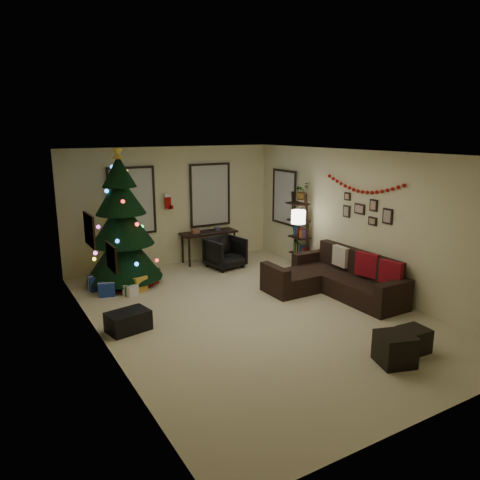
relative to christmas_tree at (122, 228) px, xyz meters
name	(u,v)px	position (x,y,z in m)	size (l,w,h in m)	color
floor	(253,313)	(1.44, -2.62, -1.17)	(7.00, 7.00, 0.00)	beige
ceiling	(254,153)	(1.44, -2.62, 1.53)	(7.00, 7.00, 0.00)	white
wall_back	(172,206)	(1.44, 0.88, 0.18)	(5.00, 5.00, 0.00)	beige
wall_front	(435,304)	(1.44, -6.12, 0.18)	(5.00, 5.00, 0.00)	beige
wall_left	(100,257)	(-1.06, -2.62, 0.18)	(7.00, 7.00, 0.00)	beige
wall_right	(363,221)	(3.94, -2.62, 0.18)	(7.00, 7.00, 0.00)	beige
window_back_left	(132,201)	(0.49, 0.85, 0.38)	(1.05, 0.06, 1.50)	#728CB2
window_back_right	(210,195)	(2.39, 0.85, 0.38)	(1.05, 0.06, 1.50)	#728CB2
window_right_wall	(285,197)	(3.91, -0.07, 0.33)	(0.06, 0.90, 1.30)	#728CB2
christmas_tree	(122,228)	(0.00, 0.00, 0.00)	(1.52, 1.52, 2.82)	black
presents	(129,283)	(-0.03, -0.34, -1.05)	(1.50, 1.01, 0.30)	navy
sofa	(335,280)	(3.31, -2.59, -0.90)	(1.69, 2.47, 0.82)	black
pillow_red_a	(391,273)	(3.65, -3.62, -0.53)	(0.11, 0.41, 0.41)	maroon
pillow_red_b	(367,265)	(3.65, -3.06, -0.53)	(0.12, 0.44, 0.44)	maroon
pillow_cream	(341,256)	(3.65, -2.36, -0.54)	(0.11, 0.39, 0.39)	beige
ottoman_near	(395,349)	(2.14, -5.09, -0.95)	(0.45, 0.45, 0.43)	black
ottoman_far	(414,340)	(2.66, -4.97, -0.99)	(0.37, 0.37, 0.35)	black
desk	(209,235)	(2.21, 0.60, -0.53)	(1.34, 0.48, 0.72)	black
desk_chair	(225,253)	(2.30, -0.05, -0.82)	(0.68, 0.64, 0.70)	black
bookshelf	(300,232)	(3.74, -0.93, -0.33)	(0.30, 0.51, 1.73)	black
potted_plant	(301,188)	(3.74, -0.92, 0.64)	(0.45, 0.39, 0.50)	#4C4C4C
floor_lamp	(298,221)	(3.39, -1.30, 0.01)	(0.30, 0.30, 1.41)	black
art_map	(89,230)	(-1.04, -1.96, 0.44)	(0.04, 0.60, 0.50)	black
art_abstract	(112,257)	(-1.04, -3.15, 0.30)	(0.04, 0.45, 0.35)	black
gallery	(366,211)	(3.92, -2.69, 0.40)	(0.03, 1.25, 0.54)	black
garland	(363,186)	(3.89, -2.60, 0.87)	(0.08, 1.90, 0.30)	#A5140C
stocking_left	(168,201)	(1.29, 0.77, 0.33)	(0.20, 0.05, 0.36)	#990F0C
stocking_right	(179,203)	(1.62, 0.96, 0.24)	(0.20, 0.05, 0.36)	#990F0C
storage_bin	(128,321)	(-0.63, -2.25, -1.01)	(0.63, 0.42, 0.32)	black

